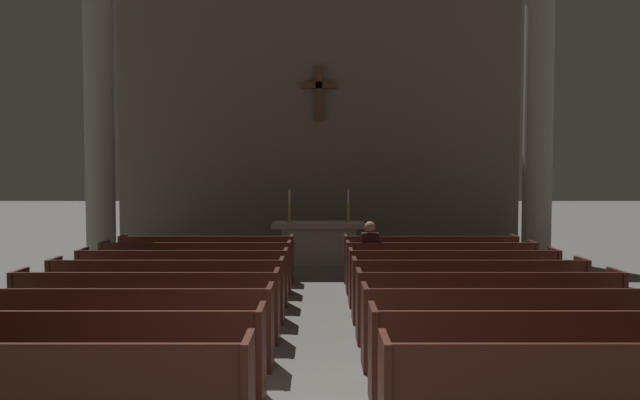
# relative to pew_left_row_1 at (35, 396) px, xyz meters

# --- Properties ---
(pew_left_row_1) EXTENTS (3.44, 0.50, 0.95)m
(pew_left_row_1) POSITION_rel_pew_left_row_1_xyz_m (0.00, 0.00, 0.00)
(pew_left_row_1) COLOR #4C2319
(pew_left_row_1) RESTS_ON ground
(pew_left_row_2) EXTENTS (3.44, 0.50, 0.95)m
(pew_left_row_2) POSITION_rel_pew_left_row_1_xyz_m (0.00, 1.09, 0.00)
(pew_left_row_2) COLOR #4C2319
(pew_left_row_2) RESTS_ON ground
(pew_left_row_3) EXTENTS (3.44, 0.50, 0.95)m
(pew_left_row_3) POSITION_rel_pew_left_row_1_xyz_m (0.00, 2.17, 0.00)
(pew_left_row_3) COLOR #4C2319
(pew_left_row_3) RESTS_ON ground
(pew_left_row_4) EXTENTS (3.44, 0.50, 0.95)m
(pew_left_row_4) POSITION_rel_pew_left_row_1_xyz_m (0.00, 3.26, 0.00)
(pew_left_row_4) COLOR #4C2319
(pew_left_row_4) RESTS_ON ground
(pew_left_row_5) EXTENTS (3.44, 0.50, 0.95)m
(pew_left_row_5) POSITION_rel_pew_left_row_1_xyz_m (0.00, 4.34, 0.00)
(pew_left_row_5) COLOR #4C2319
(pew_left_row_5) RESTS_ON ground
(pew_left_row_6) EXTENTS (3.44, 0.50, 0.95)m
(pew_left_row_6) POSITION_rel_pew_left_row_1_xyz_m (0.00, 5.43, 0.00)
(pew_left_row_6) COLOR #4C2319
(pew_left_row_6) RESTS_ON ground
(pew_left_row_7) EXTENTS (3.44, 0.50, 0.95)m
(pew_left_row_7) POSITION_rel_pew_left_row_1_xyz_m (0.00, 6.51, 0.00)
(pew_left_row_7) COLOR #4C2319
(pew_left_row_7) RESTS_ON ground
(pew_left_row_8) EXTENTS (3.44, 0.50, 0.95)m
(pew_left_row_8) POSITION_rel_pew_left_row_1_xyz_m (0.00, 7.60, 0.00)
(pew_left_row_8) COLOR #4C2319
(pew_left_row_8) RESTS_ON ground
(pew_right_row_1) EXTENTS (3.44, 0.50, 0.95)m
(pew_right_row_1) POSITION_rel_pew_left_row_1_xyz_m (4.46, 0.00, 0.00)
(pew_right_row_1) COLOR #4C2319
(pew_right_row_1) RESTS_ON ground
(pew_right_row_2) EXTENTS (3.44, 0.50, 0.95)m
(pew_right_row_2) POSITION_rel_pew_left_row_1_xyz_m (4.46, 1.09, 0.00)
(pew_right_row_2) COLOR #4C2319
(pew_right_row_2) RESTS_ON ground
(pew_right_row_3) EXTENTS (3.44, 0.50, 0.95)m
(pew_right_row_3) POSITION_rel_pew_left_row_1_xyz_m (4.46, 2.17, 0.00)
(pew_right_row_3) COLOR #4C2319
(pew_right_row_3) RESTS_ON ground
(pew_right_row_4) EXTENTS (3.44, 0.50, 0.95)m
(pew_right_row_4) POSITION_rel_pew_left_row_1_xyz_m (4.46, 3.26, 0.00)
(pew_right_row_4) COLOR #4C2319
(pew_right_row_4) RESTS_ON ground
(pew_right_row_5) EXTENTS (3.44, 0.50, 0.95)m
(pew_right_row_5) POSITION_rel_pew_left_row_1_xyz_m (4.46, 4.34, 0.00)
(pew_right_row_5) COLOR #4C2319
(pew_right_row_5) RESTS_ON ground
(pew_right_row_6) EXTENTS (3.44, 0.50, 0.95)m
(pew_right_row_6) POSITION_rel_pew_left_row_1_xyz_m (4.46, 5.43, 0.00)
(pew_right_row_6) COLOR #4C2319
(pew_right_row_6) RESTS_ON ground
(pew_right_row_7) EXTENTS (3.44, 0.50, 0.95)m
(pew_right_row_7) POSITION_rel_pew_left_row_1_xyz_m (4.46, 6.51, 0.00)
(pew_right_row_7) COLOR #4C2319
(pew_right_row_7) RESTS_ON ground
(pew_right_row_8) EXTENTS (3.44, 0.50, 0.95)m
(pew_right_row_8) POSITION_rel_pew_left_row_1_xyz_m (4.46, 7.60, 0.00)
(pew_right_row_8) COLOR #4C2319
(pew_right_row_8) RESTS_ON ground
(column_left_second) EXTENTS (0.94, 0.94, 6.64)m
(column_left_second) POSITION_rel_pew_left_row_1_xyz_m (-2.58, 8.91, 2.76)
(column_left_second) COLOR #9E998E
(column_left_second) RESTS_ON ground
(column_right_second) EXTENTS (0.94, 0.94, 6.64)m
(column_right_second) POSITION_rel_pew_left_row_1_xyz_m (7.03, 8.91, 2.76)
(column_right_second) COLOR #9E998E
(column_right_second) RESTS_ON ground
(altar) EXTENTS (2.20, 0.90, 1.01)m
(altar) POSITION_rel_pew_left_row_1_xyz_m (2.23, 10.02, 0.06)
(altar) COLOR #BCB7AD
(altar) RESTS_ON ground
(candlestick_left) EXTENTS (0.16, 0.16, 0.78)m
(candlestick_left) POSITION_rel_pew_left_row_1_xyz_m (1.53, 10.02, 0.79)
(candlestick_left) COLOR #B79338
(candlestick_left) RESTS_ON altar
(candlestick_right) EXTENTS (0.16, 0.16, 0.78)m
(candlestick_right) POSITION_rel_pew_left_row_1_xyz_m (2.93, 10.02, 0.79)
(candlestick_right) COLOR #B79338
(candlestick_right) RESTS_ON altar
(apse_with_cross) EXTENTS (10.62, 0.42, 7.73)m
(apse_with_cross) POSITION_rel_pew_left_row_1_xyz_m (2.23, 11.87, 3.39)
(apse_with_cross) COLOR #706656
(apse_with_cross) RESTS_ON ground
(lone_worshipper) EXTENTS (0.32, 0.43, 1.32)m
(lone_worshipper) POSITION_rel_pew_left_row_1_xyz_m (3.16, 6.55, 0.22)
(lone_worshipper) COLOR #26262B
(lone_worshipper) RESTS_ON ground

